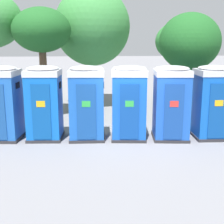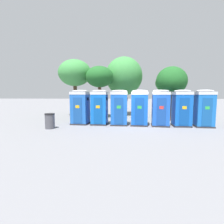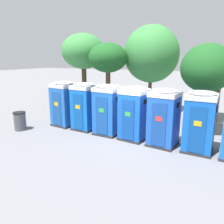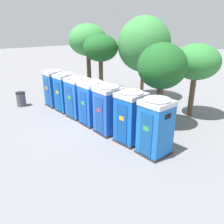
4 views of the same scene
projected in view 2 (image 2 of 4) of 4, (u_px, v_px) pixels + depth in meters
The scene contains 14 objects.
ground_plane at pixel (139, 125), 12.65m from camera, with size 120.00×120.00×0.00m, color slate.
portapotty_0 at pixel (80, 107), 12.96m from camera, with size 1.36×1.33×2.54m.
portapotty_1 at pixel (100, 107), 12.79m from camera, with size 1.24×1.28×2.54m.
portapotty_2 at pixel (119, 107), 12.59m from camera, with size 1.25×1.25×2.54m.
portapotty_3 at pixel (140, 108), 12.41m from camera, with size 1.31×1.32×2.54m.
portapotty_4 at pixel (161, 108), 12.18m from camera, with size 1.33×1.33×2.54m.
portapotty_5 at pixel (182, 108), 12.11m from camera, with size 1.24×1.25×2.54m.
portapotty_6 at pixel (204, 108), 11.91m from camera, with size 1.28×1.30×2.54m.
street_tree_0 at pixel (75, 73), 17.07m from camera, with size 3.19×3.19×5.56m.
street_tree_1 at pixel (124, 76), 18.09m from camera, with size 3.82×3.82×6.02m.
street_tree_2 at pixel (99, 77), 16.06m from camera, with size 2.55×2.55×4.78m.
street_tree_3 at pixel (172, 81), 14.37m from camera, with size 2.50×2.50×4.48m.
street_tree_4 at pixel (169, 83), 17.01m from camera, with size 2.70×2.70×4.35m.
trash_can at pixel (50, 121), 11.35m from camera, with size 0.65×0.65×0.99m.
Camera 2 is at (-1.34, -12.56, 2.30)m, focal length 28.00 mm.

